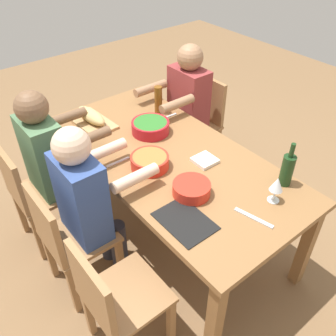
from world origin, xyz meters
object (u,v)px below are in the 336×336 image
at_px(diner_near_right, 185,104).
at_px(wine_bottle, 287,169).
at_px(chair_near_right, 199,119).
at_px(serving_bowl_fruit, 150,161).
at_px(cutting_board, 92,122).
at_px(chair_far_left, 113,299).
at_px(diner_far_right, 51,157).
at_px(serving_bowl_greens, 150,126).
at_px(dining_table, 168,164).
at_px(beer_bottle, 158,100).
at_px(napkin_stack, 205,160).
at_px(bread_loaf, 91,116).
at_px(diner_far_center, 89,198).
at_px(chair_far_right, 32,191).
at_px(chair_far_center, 67,237).
at_px(wine_glass, 277,185).
at_px(serving_bowl_pasta, 192,188).

relative_size(diner_near_right, wine_bottle, 4.14).
relative_size(chair_near_right, serving_bowl_fruit, 3.47).
height_order(cutting_board, wine_bottle, wine_bottle).
height_order(chair_far_left, diner_far_right, diner_far_right).
bearing_deg(cutting_board, serving_bowl_greens, -144.11).
relative_size(diner_near_right, diner_far_right, 1.00).
height_order(dining_table, beer_bottle, beer_bottle).
bearing_deg(serving_bowl_fruit, napkin_stack, -120.25).
relative_size(diner_near_right, bread_loaf, 3.75).
distance_m(dining_table, beer_bottle, 0.61).
distance_m(diner_far_center, cutting_board, 0.79).
bearing_deg(bread_loaf, chair_far_left, 153.80).
relative_size(diner_far_center, napkin_stack, 8.57).
bearing_deg(chair_near_right, chair_far_right, 90.00).
relative_size(dining_table, chair_far_right, 2.27).
bearing_deg(dining_table, diner_near_right, -48.76).
xyz_separation_m(dining_table, serving_bowl_fruit, (-0.03, 0.17, 0.13)).
relative_size(serving_bowl_greens, serving_bowl_fruit, 1.12).
height_order(diner_far_center, cutting_board, diner_far_center).
relative_size(chair_far_center, serving_bowl_fruit, 3.47).
bearing_deg(serving_bowl_greens, diner_near_right, -66.51).
bearing_deg(chair_far_center, diner_far_right, -19.09).
height_order(diner_far_right, serving_bowl_greens, diner_far_right).
relative_size(chair_near_right, wine_bottle, 2.93).
height_order(chair_far_center, diner_near_right, diner_near_right).
bearing_deg(beer_bottle, cutting_board, 69.90).
relative_size(wine_bottle, beer_bottle, 1.32).
relative_size(dining_table, napkin_stack, 13.78).
xyz_separation_m(diner_far_center, cutting_board, (0.68, -0.41, 0.05)).
height_order(dining_table, serving_bowl_greens, serving_bowl_greens).
distance_m(chair_near_right, wine_bottle, 1.32).
distance_m(bread_loaf, wine_glass, 1.45).
bearing_deg(wine_glass, chair_far_right, 38.19).
bearing_deg(napkin_stack, beer_bottle, -12.75).
height_order(chair_far_left, chair_far_right, same).
bearing_deg(diner_far_right, chair_far_right, 90.00).
bearing_deg(serving_bowl_pasta, bread_loaf, 3.29).
bearing_deg(beer_bottle, diner_far_center, 118.72).
xyz_separation_m(beer_bottle, wine_glass, (-1.22, 0.10, 0.01)).
height_order(chair_far_right, wine_glass, wine_glass).
xyz_separation_m(dining_table, diner_far_center, (-0.00, 0.61, 0.04)).
xyz_separation_m(chair_near_right, wine_glass, (-1.25, 0.59, 0.37)).
bearing_deg(wine_bottle, chair_far_center, 60.06).
bearing_deg(chair_far_center, cutting_board, -41.27).
xyz_separation_m(chair_far_right, beer_bottle, (-0.03, -1.09, 0.37)).
distance_m(dining_table, napkin_stack, 0.27).
distance_m(chair_far_left, wine_glass, 1.07).
bearing_deg(serving_bowl_fruit, diner_near_right, -54.26).
relative_size(wine_bottle, wine_glass, 1.75).
xyz_separation_m(serving_bowl_greens, bread_loaf, (0.38, 0.27, 0.02)).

